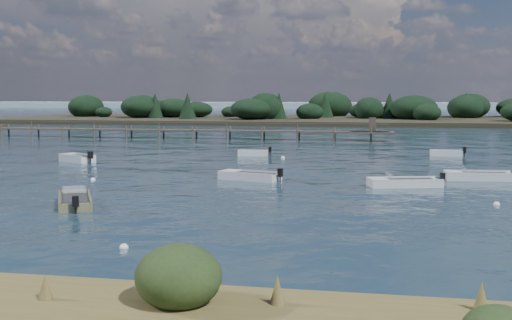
% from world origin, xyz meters
% --- Properties ---
extents(ground, '(400.00, 400.00, 0.00)m').
position_xyz_m(ground, '(0.00, 60.00, 0.00)').
color(ground, '#152632').
rests_on(ground, ground).
extents(shore_lip, '(160.00, 0.60, 0.30)m').
position_xyz_m(shore_lip, '(0.00, -12.20, 0.00)').
color(shore_lip, black).
rests_on(shore_lip, ground).
extents(dinghy_near_olive, '(3.17, 4.26, 1.06)m').
position_xyz_m(dinghy_near_olive, '(-9.71, 0.66, 0.14)').
color(dinghy_near_olive, olive).
rests_on(dinghy_near_olive, ground).
extents(dinghy_mid_white_a, '(4.55, 2.59, 1.05)m').
position_xyz_m(dinghy_mid_white_a, '(6.19, 10.23, 0.14)').
color(dinghy_mid_white_a, silver).
rests_on(dinghy_mid_white_a, ground).
extents(tender_far_grey, '(3.58, 2.87, 1.19)m').
position_xyz_m(tender_far_grey, '(-19.01, 19.73, 0.17)').
color(tender_far_grey, silver).
rests_on(tender_far_grey, ground).
extents(tender_far_white, '(3.01, 1.43, 1.01)m').
position_xyz_m(tender_far_white, '(-6.11, 27.25, 0.14)').
color(tender_far_white, silver).
rests_on(tender_far_white, ground).
extents(tender_far_grey_b, '(3.03, 1.08, 1.04)m').
position_xyz_m(tender_far_grey_b, '(10.55, 30.28, 0.15)').
color(tender_far_grey_b, silver).
rests_on(tender_far_grey_b, ground).
extents(dinghy_mid_white_b, '(4.52, 1.84, 1.11)m').
position_xyz_m(dinghy_mid_white_b, '(10.92, 14.12, 0.15)').
color(dinghy_mid_white_b, silver).
rests_on(dinghy_mid_white_b, ground).
extents(dinghy_mid_grey, '(4.25, 2.51, 1.06)m').
position_xyz_m(dinghy_mid_grey, '(-3.26, 11.48, 0.14)').
color(dinghy_mid_grey, silver).
rests_on(dinghy_mid_grey, ground).
extents(buoy_a, '(0.32, 0.32, 0.32)m').
position_xyz_m(buoy_a, '(-4.01, -7.09, 0.00)').
color(buoy_a, white).
rests_on(buoy_a, ground).
extents(buoy_b, '(0.32, 0.32, 0.32)m').
position_xyz_m(buoy_b, '(10.37, 4.64, 0.00)').
color(buoy_b, white).
rests_on(buoy_b, ground).
extents(buoy_c, '(0.32, 0.32, 0.32)m').
position_xyz_m(buoy_c, '(-12.88, 9.46, 0.00)').
color(buoy_c, white).
rests_on(buoy_c, ground).
extents(buoy_e, '(0.32, 0.32, 0.32)m').
position_xyz_m(buoy_e, '(-3.24, 25.80, 0.00)').
color(buoy_e, white).
rests_on(buoy_e, ground).
extents(jetty, '(64.50, 3.20, 3.40)m').
position_xyz_m(jetty, '(-21.74, 47.99, 0.98)').
color(jetty, '#493E35').
rests_on(jetty, ground).
extents(far_headland, '(190.00, 40.00, 5.80)m').
position_xyz_m(far_headland, '(25.00, 100.00, 1.96)').
color(far_headland, black).
rests_on(far_headland, ground).
extents(distant_haze, '(280.00, 20.00, 2.40)m').
position_xyz_m(distant_haze, '(-90.00, 230.00, 0.00)').
color(distant_haze, '#97AEBB').
rests_on(distant_haze, ground).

